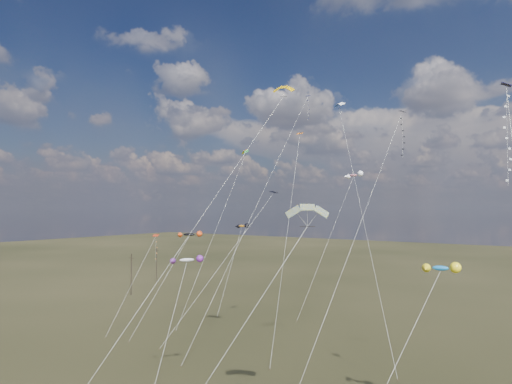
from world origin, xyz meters
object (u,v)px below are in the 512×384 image
Objects in this scene: diamond_black_high at (398,145)px; parafoil_yellow at (282,89)px; utility_pole_near at (131,274)px; novelty_black_orange at (189,235)px; utility_pole_far at (156,264)px.

diamond_black_high is 0.97× the size of parafoil_yellow.
parafoil_yellow reaches higher than utility_pole_near.
diamond_black_high reaches higher than novelty_black_orange.
diamond_black_high is at bearing -4.06° from utility_pole_near.
utility_pole_far is at bearing 148.48° from parafoil_yellow.
parafoil_yellow is 29.03m from novelty_black_orange.
utility_pole_near is 0.59× the size of novelty_black_orange.
parafoil_yellow reaches higher than novelty_black_orange.
utility_pole_near is 27.81m from novelty_black_orange.
utility_pole_far is 41.22m from novelty_black_orange.
utility_pole_far is (-8.00, 14.00, 0.00)m from utility_pole_near.
novelty_black_orange is (24.44, -9.80, 8.93)m from utility_pole_near.
parafoil_yellow reaches higher than diamond_black_high.
utility_pole_near is at bearing 175.94° from diamond_black_high.
parafoil_yellow reaches higher than utility_pole_far.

